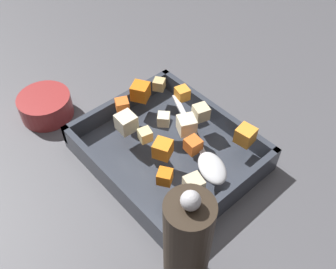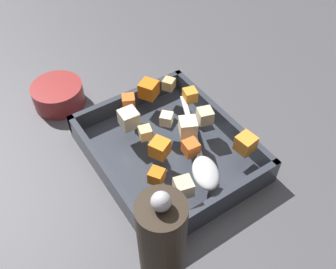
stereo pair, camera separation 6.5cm
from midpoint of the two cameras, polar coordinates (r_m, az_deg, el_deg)
The scene contains 19 objects.
ground_plane at distance 0.71m, azimuth 1.87°, elevation -4.63°, with size 4.00×4.00×0.00m, color #4C4C51.
baking_dish at distance 0.71m, azimuth 2.61°, elevation -2.80°, with size 0.31×0.26×0.05m.
carrot_chunk_mid_right at distance 0.68m, azimuth 14.45°, elevation -1.47°, with size 0.03×0.03×0.03m, color orange.
carrot_chunk_near_right at distance 0.75m, azimuth 5.85°, elevation 5.85°, with size 0.03×0.03×0.03m, color orange.
carrot_chunk_far_right at distance 0.66m, azimuth 6.32°, elevation -2.14°, with size 0.03×0.03×0.03m, color orange.
carrot_chunk_center at distance 0.61m, azimuth 1.29°, elevation -6.49°, with size 0.02×0.02×0.02m, color orange.
carrot_chunk_corner_sw at distance 0.76m, azimuth -0.49°, elevation 6.78°, with size 0.03×0.03×0.03m, color orange.
carrot_chunk_corner_ne at distance 0.65m, azimuth 1.59°, elevation -2.24°, with size 0.03×0.03×0.03m, color orange.
carrot_chunk_rim_edge at distance 0.74m, azimuth -3.24°, elevation 5.04°, with size 0.02×0.02×0.02m, color orange.
potato_chunk_corner_se at distance 0.60m, azimuth 5.50°, elevation -8.15°, with size 0.03×0.03×0.03m, color beige.
potato_chunk_front_center at distance 0.68m, azimuth -0.74°, elevation 0.14°, with size 0.02×0.02×0.02m, color #E0CC89.
potato_chunk_near_left at distance 0.68m, azimuth 5.81°, elevation 1.02°, with size 0.03×0.03×0.03m, color beige.
potato_chunk_heap_side at distance 0.71m, azimuth 8.27°, elevation 2.70°, with size 0.03×0.03×0.03m, color beige.
potato_chunk_mid_left at distance 0.70m, azimuth 2.42°, elevation 2.25°, with size 0.02×0.02×0.02m, color beige.
potato_chunk_far_left at distance 0.78m, azimuth 2.53°, elevation 7.57°, with size 0.02×0.02×0.02m, color tan.
parsnip_chunk_near_spoon at distance 0.70m, azimuth -3.33°, elevation 2.31°, with size 0.03×0.03×0.03m, color beige.
serving_spoon at distance 0.64m, azimuth 8.38°, elevation -4.98°, with size 0.22×0.12×0.02m.
pepper_mill at distance 0.52m, azimuth 2.87°, elevation -16.81°, with size 0.06×0.06×0.22m.
small_prep_bowl at distance 0.84m, azimuth -14.24°, elevation 5.77°, with size 0.11×0.11×0.05m, color maroon.
Camera 2 is at (-0.37, 0.24, 0.56)m, focal length 40.07 mm.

